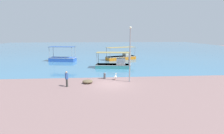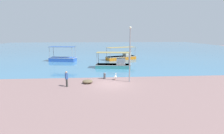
{
  "view_description": "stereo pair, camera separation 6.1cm",
  "coord_description": "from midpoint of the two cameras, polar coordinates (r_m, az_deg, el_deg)",
  "views": [
    {
      "loc": [
        -1.33,
        -19.14,
        5.69
      ],
      "look_at": [
        0.4,
        4.2,
        1.14
      ],
      "focal_mm": 28.0,
      "sensor_mm": 36.0,
      "label": 1
    },
    {
      "loc": [
        -1.27,
        -19.15,
        5.69
      ],
      "look_at": [
        0.4,
        4.2,
        1.14
      ],
      "focal_mm": 28.0,
      "sensor_mm": 36.0,
      "label": 2
    }
  ],
  "objects": [
    {
      "name": "fishing_boat_outer",
      "position": [
        37.27,
        -15.87,
        2.7
      ],
      "size": [
        5.62,
        3.1,
        3.0
      ],
      "color": "blue",
      "rests_on": "harbor_water"
    },
    {
      "name": "pelican",
      "position": [
        21.63,
        1.02,
        -3.22
      ],
      "size": [
        0.52,
        0.74,
        0.8
      ],
      "color": "#E0997A",
      "rests_on": "ground"
    },
    {
      "name": "ground",
      "position": [
        20.01,
        -0.33,
        -5.51
      ],
      "size": [
        120.0,
        120.0,
        0.0
      ],
      "primitive_type": "plane",
      "color": "#836463"
    },
    {
      "name": "fisherman_standing",
      "position": [
        19.4,
        -14.66,
        -3.63
      ],
      "size": [
        0.39,
        0.46,
        1.69
      ],
      "color": "#3B3C38",
      "rests_on": "ground"
    },
    {
      "name": "net_pile",
      "position": [
        20.35,
        -8.06,
        -4.71
      ],
      "size": [
        1.19,
        1.01,
        0.43
      ],
      "primitive_type": "ellipsoid",
      "color": "brown",
      "rests_on": "ground"
    },
    {
      "name": "fishing_boat_center",
      "position": [
        28.91,
        0.82,
        0.9
      ],
      "size": [
        5.93,
        2.8,
        2.6
      ],
      "color": "teal",
      "rests_on": "harbor_water"
    },
    {
      "name": "harbor_water",
      "position": [
        67.4,
        -3.12,
        6.14
      ],
      "size": [
        110.0,
        90.0,
        0.0
      ],
      "primitive_type": "cube",
      "color": "teal",
      "rests_on": "ground"
    },
    {
      "name": "fishing_boat_far_right",
      "position": [
        38.12,
        3.12,
        3.36
      ],
      "size": [
        6.89,
        4.42,
        2.71
      ],
      "color": "orange",
      "rests_on": "harbor_water"
    },
    {
      "name": "lamp_post",
      "position": [
        20.26,
        5.82,
        4.98
      ],
      "size": [
        0.28,
        0.28,
        6.44
      ],
      "color": "gray",
      "rests_on": "ground"
    },
    {
      "name": "mooring_bollard",
      "position": [
        22.21,
        -2.5,
        -2.76
      ],
      "size": [
        0.29,
        0.29,
        0.76
      ],
      "color": "#47474C",
      "rests_on": "ground"
    }
  ]
}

